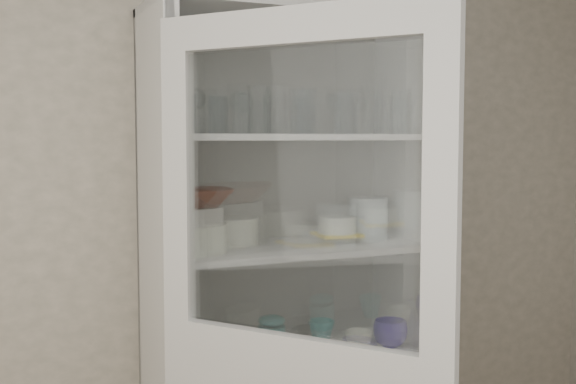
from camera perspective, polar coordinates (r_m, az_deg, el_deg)
name	(u,v)px	position (r m, az deg, el deg)	size (l,w,h in m)	color
wall_back	(216,230)	(2.75, -5.72, -2.98)	(3.60, 0.02, 2.60)	gray
pantry_cabinet	(281,328)	(2.74, -0.53, -10.67)	(1.00, 0.45, 2.10)	silver
tumbler_0	(186,114)	(2.33, -8.05, 6.14)	(0.06, 0.06, 0.13)	silver
tumbler_1	(259,110)	(2.40, -2.28, 6.49)	(0.08, 0.08, 0.16)	silver
tumbler_2	(243,113)	(2.41, -3.60, 6.28)	(0.07, 0.07, 0.14)	silver
tumbler_3	(301,112)	(2.47, 1.06, 6.37)	(0.08, 0.08, 0.15)	silver
tumbler_4	(306,112)	(2.44, 1.39, 6.38)	(0.07, 0.07, 0.15)	silver
tumbler_5	(345,113)	(2.54, 4.50, 6.28)	(0.07, 0.07, 0.15)	silver
tumbler_6	(401,113)	(2.68, 8.90, 6.21)	(0.08, 0.08, 0.16)	silver
tumbler_7	(176,112)	(2.45, -8.81, 6.26)	(0.07, 0.07, 0.14)	silver
tumbler_8	(218,115)	(2.46, -5.57, 6.08)	(0.06, 0.06, 0.13)	silver
tumbler_9	(219,115)	(2.48, -5.45, 6.06)	(0.06, 0.06, 0.13)	silver
tumbler_10	(305,114)	(2.59, 1.32, 6.20)	(0.07, 0.07, 0.14)	silver
tumbler_11	(303,116)	(2.61, 1.19, 6.01)	(0.06, 0.06, 0.13)	silver
goblet_0	(195,109)	(2.55, -7.34, 6.55)	(0.08, 0.08, 0.18)	silver
goblet_1	(239,111)	(2.62, -3.86, 6.43)	(0.08, 0.08, 0.17)	silver
goblet_2	(336,111)	(2.78, 3.79, 6.40)	(0.08, 0.08, 0.18)	silver
goblet_3	(356,112)	(2.79, 5.41, 6.34)	(0.08, 0.08, 0.17)	silver
plate_stack_front	(196,239)	(2.45, -7.27, -3.67)	(0.21, 0.21, 0.10)	white
plate_stack_back	(227,230)	(2.64, -4.83, -3.04)	(0.23, 0.23, 0.10)	white
cream_bowl	(196,215)	(2.44, -7.29, -1.85)	(0.19, 0.19, 0.06)	beige
terracotta_bowl	(196,198)	(2.43, -7.30, -0.44)	(0.25, 0.25, 0.06)	#562314
glass_platter	(337,238)	(2.72, 3.89, -3.68)	(0.34, 0.34, 0.02)	silver
yellow_trivet	(337,234)	(2.71, 3.90, -3.37)	(0.16, 0.16, 0.01)	yellow
white_ramekin	(337,225)	(2.71, 3.90, -2.60)	(0.14, 0.14, 0.06)	white
grey_bowl_stack	(368,218)	(2.76, 6.37, -2.09)	(0.14, 0.14, 0.16)	silver
mug_blue	(390,333)	(2.80, 8.09, -10.99)	(0.13, 0.13, 0.10)	#1F1690
mug_teal	(321,332)	(2.81, 2.65, -10.99)	(0.10, 0.10, 0.09)	#1D726A
mug_white	(359,343)	(2.67, 5.61, -11.83)	(0.10, 0.10, 0.09)	white
teal_jar	(272,337)	(2.69, -1.30, -11.35)	(0.10, 0.10, 0.12)	#1D726A
measuring_cups	(256,356)	(2.60, -2.51, -12.85)	(0.09, 0.09, 0.04)	#ABABAB
white_canister	(196,345)	(2.57, -7.27, -11.93)	(0.12, 0.12, 0.14)	white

